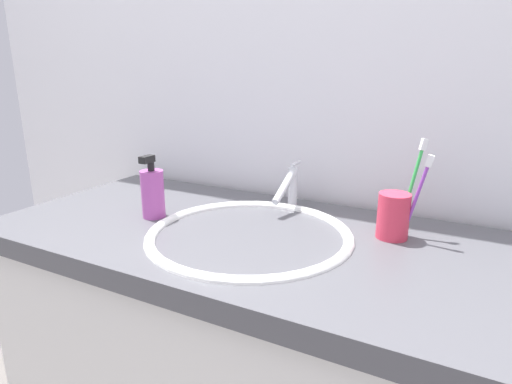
# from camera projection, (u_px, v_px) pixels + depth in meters

# --- Properties ---
(tiled_wall_back) EXTENTS (2.43, 0.04, 2.40)m
(tiled_wall_back) POSITION_uv_depth(u_px,v_px,m) (318.00, 80.00, 1.12)
(tiled_wall_back) COLOR silver
(tiled_wall_back) RESTS_ON ground
(sink_basin) EXTENTS (0.45, 0.45, 0.11)m
(sink_basin) POSITION_uv_depth(u_px,v_px,m) (250.00, 252.00, 0.94)
(sink_basin) COLOR white
(sink_basin) RESTS_ON vanity_counter
(faucet) EXTENTS (0.02, 0.15, 0.11)m
(faucet) POSITION_uv_depth(u_px,v_px,m) (290.00, 186.00, 1.10)
(faucet) COLOR silver
(faucet) RESTS_ON sink_basin
(toothbrush_cup) EXTENTS (0.07, 0.07, 0.10)m
(toothbrush_cup) POSITION_uv_depth(u_px,v_px,m) (393.00, 216.00, 0.91)
(toothbrush_cup) COLOR #D8334C
(toothbrush_cup) RESTS_ON vanity_counter
(toothbrush_green) EXTENTS (0.04, 0.04, 0.20)m
(toothbrush_green) POSITION_uv_depth(u_px,v_px,m) (413.00, 181.00, 0.90)
(toothbrush_green) COLOR green
(toothbrush_green) RESTS_ON toothbrush_cup
(toothbrush_purple) EXTENTS (0.05, 0.01, 0.18)m
(toothbrush_purple) POSITION_uv_depth(u_px,v_px,m) (418.00, 192.00, 0.87)
(toothbrush_purple) COLOR purple
(toothbrush_purple) RESTS_ON toothbrush_cup
(soap_dispenser) EXTENTS (0.05, 0.06, 0.15)m
(soap_dispenser) POSITION_uv_depth(u_px,v_px,m) (153.00, 193.00, 1.03)
(soap_dispenser) COLOR #B24CA5
(soap_dispenser) RESTS_ON vanity_counter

